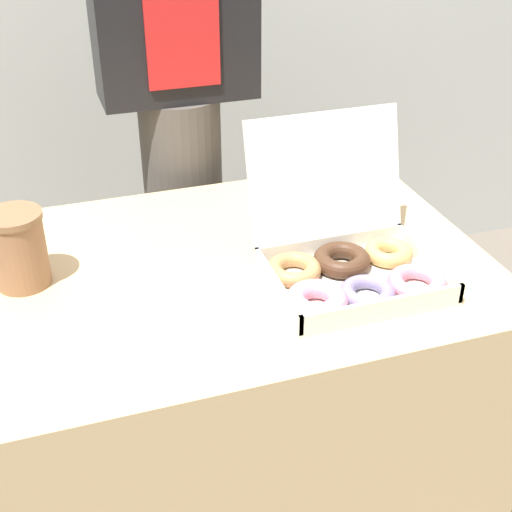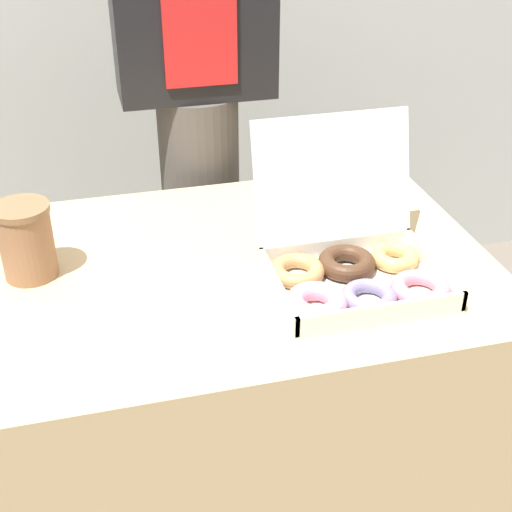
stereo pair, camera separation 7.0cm
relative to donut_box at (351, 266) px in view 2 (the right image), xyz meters
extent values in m
cube|color=tan|center=(-0.20, 0.13, -0.43)|extent=(1.02, 0.71, 0.77)
cube|color=silver|center=(0.00, -0.02, -0.04)|extent=(0.31, 0.24, 0.01)
cube|color=silver|center=(-0.15, -0.02, -0.01)|extent=(0.01, 0.24, 0.04)
cube|color=silver|center=(0.16, -0.02, -0.01)|extent=(0.01, 0.24, 0.04)
cube|color=silver|center=(0.00, -0.14, -0.01)|extent=(0.31, 0.01, 0.04)
cube|color=silver|center=(0.00, 0.09, -0.01)|extent=(0.31, 0.01, 0.04)
cube|color=silver|center=(0.00, 0.13, 0.12)|extent=(0.31, 0.07, 0.23)
torus|color=pink|center=(-0.09, -0.08, -0.01)|extent=(0.15, 0.15, 0.04)
torus|color=#B27F4C|center=(-0.09, 0.03, -0.02)|extent=(0.14, 0.14, 0.03)
torus|color=slate|center=(0.00, -0.08, -0.02)|extent=(0.13, 0.13, 0.03)
torus|color=#422819|center=(0.00, 0.03, -0.02)|extent=(0.13, 0.13, 0.03)
torus|color=pink|center=(0.10, -0.08, -0.02)|extent=(0.12, 0.12, 0.03)
torus|color=tan|center=(0.10, 0.03, -0.02)|extent=(0.10, 0.10, 0.03)
cylinder|color=#8C6042|center=(-0.57, 0.18, 0.03)|extent=(0.10, 0.10, 0.13)
cylinder|color=brown|center=(-0.57, 0.18, 0.10)|extent=(0.10, 0.10, 0.01)
cylinder|color=#4C4742|center=(-0.17, 0.63, -0.34)|extent=(0.20, 0.20, 0.95)
cube|color=red|center=(-0.17, 0.55, 0.37)|extent=(0.16, 0.01, 0.38)
camera|label=1|loc=(-0.51, -1.01, 0.69)|focal=50.00mm
camera|label=2|loc=(-0.44, -1.03, 0.69)|focal=50.00mm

